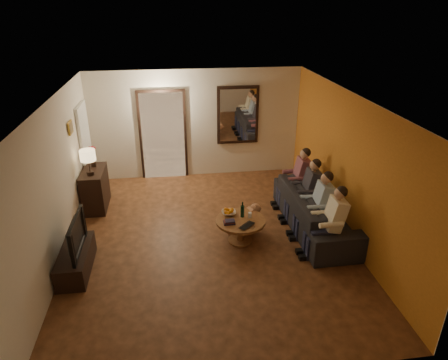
{
  "coord_description": "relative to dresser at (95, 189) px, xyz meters",
  "views": [
    {
      "loc": [
        -0.59,
        -6.21,
        4.08
      ],
      "look_at": [
        0.3,
        0.3,
        1.05
      ],
      "focal_mm": 32.0,
      "sensor_mm": 36.0,
      "label": 1
    }
  ],
  "objects": [
    {
      "name": "mirror_frame",
      "position": [
        3.25,
        1.38,
        1.08
      ],
      "size": [
        1.0,
        0.05,
        1.4
      ],
      "primitive_type": "cube",
      "color": "black",
      "rests_on": "back_wall"
    },
    {
      "name": "left_wall",
      "position": [
        -0.25,
        -1.58,
        0.88
      ],
      "size": [
        0.02,
        6.0,
        2.6
      ],
      "primitive_type": "cube",
      "color": "beige",
      "rests_on": "floor"
    },
    {
      "name": "flower_vase",
      "position": [
        0.0,
        0.22,
        0.64
      ],
      "size": [
        0.14,
        0.14,
        0.44
      ],
      "primitive_type": null,
      "color": "red",
      "rests_on": "dresser"
    },
    {
      "name": "wine_bottle",
      "position": [
        2.84,
        -1.61,
        0.19
      ],
      "size": [
        0.07,
        0.07,
        0.31
      ],
      "primitive_type": null,
      "color": "black",
      "rests_on": "coffee_table"
    },
    {
      "name": "framed_art",
      "position": [
        -0.22,
        -0.28,
        1.43
      ],
      "size": [
        0.03,
        0.28,
        0.24
      ],
      "primitive_type": "cube",
      "color": "#B28C33",
      "rests_on": "left_wall"
    },
    {
      "name": "book_stack",
      "position": [
        2.57,
        -1.81,
        0.07
      ],
      "size": [
        0.2,
        0.15,
        0.07
      ],
      "primitive_type": null,
      "color": "black",
      "rests_on": "coffee_table"
    },
    {
      "name": "wine_glass",
      "position": [
        2.97,
        -1.66,
        0.08
      ],
      "size": [
        0.06,
        0.06,
        0.1
      ],
      "primitive_type": "cylinder",
      "color": "silver",
      "rests_on": "coffee_table"
    },
    {
      "name": "person_b",
      "position": [
        4.21,
        -1.73,
        0.18
      ],
      "size": [
        0.6,
        0.4,
        1.2
      ],
      "primitive_type": null,
      "color": "tan",
      "rests_on": "sofa"
    },
    {
      "name": "back_wall",
      "position": [
        2.25,
        1.42,
        0.88
      ],
      "size": [
        5.0,
        0.02,
        2.6
      ],
      "primitive_type": "cube",
      "color": "beige",
      "rests_on": "floor"
    },
    {
      "name": "mirror_glass",
      "position": [
        3.25,
        1.35,
        1.08
      ],
      "size": [
        0.86,
        0.02,
        1.26
      ],
      "primitive_type": "cube",
      "color": "white",
      "rests_on": "back_wall"
    },
    {
      "name": "floor",
      "position": [
        2.25,
        -1.58,
        -0.42
      ],
      "size": [
        5.0,
        6.0,
        0.01
      ],
      "primitive_type": "cube",
      "color": "#402311",
      "rests_on": "ground"
    },
    {
      "name": "front_wall",
      "position": [
        2.25,
        -4.58,
        0.88
      ],
      "size": [
        5.0,
        0.02,
        2.6
      ],
      "primitive_type": "cube",
      "color": "beige",
      "rests_on": "floor"
    },
    {
      "name": "oranges",
      "position": [
        2.61,
        -1.49,
        0.13
      ],
      "size": [
        0.2,
        0.2,
        0.08
      ],
      "primitive_type": null,
      "color": "orange",
      "rests_on": "bowl"
    },
    {
      "name": "art_canvas",
      "position": [
        -0.21,
        -0.28,
        1.43
      ],
      "size": [
        0.01,
        0.22,
        0.18
      ],
      "primitive_type": "cube",
      "color": "brown",
      "rests_on": "left_wall"
    },
    {
      "name": "right_wall",
      "position": [
        4.75,
        -1.58,
        0.88
      ],
      "size": [
        0.02,
        6.0,
        2.6
      ],
      "primitive_type": "cube",
      "color": "beige",
      "rests_on": "floor"
    },
    {
      "name": "tv",
      "position": [
        0.0,
        -2.2,
        0.25
      ],
      "size": [
        0.99,
        0.13,
        0.57
      ],
      "primitive_type": "imported",
      "rotation": [
        0.0,
        0.0,
        1.57
      ],
      "color": "black",
      "rests_on": "tv_stand"
    },
    {
      "name": "dresser",
      "position": [
        0.0,
        0.0,
        0.0
      ],
      "size": [
        0.45,
        0.94,
        0.84
      ],
      "primitive_type": "cube",
      "color": "black",
      "rests_on": "floor"
    },
    {
      "name": "table_lamp",
      "position": [
        0.0,
        -0.22,
        0.69
      ],
      "size": [
        0.3,
        0.3,
        0.54
      ],
      "primitive_type": null,
      "color": "beige",
      "rests_on": "dresser"
    },
    {
      "name": "orange_accent",
      "position": [
        4.74,
        -1.58,
        0.88
      ],
      "size": [
        0.01,
        6.0,
        2.6
      ],
      "primitive_type": "cube",
      "color": "#B8691F",
      "rests_on": "right_wall"
    },
    {
      "name": "tv_stand",
      "position": [
        0.0,
        -2.2,
        -0.23
      ],
      "size": [
        0.45,
        1.16,
        0.39
      ],
      "primitive_type": "cube",
      "color": "black",
      "rests_on": "floor"
    },
    {
      "name": "person_a",
      "position": [
        4.21,
        -2.33,
        0.18
      ],
      "size": [
        0.6,
        0.4,
        1.2
      ],
      "primitive_type": null,
      "color": "tan",
      "rests_on": "sofa"
    },
    {
      "name": "fridge_glimpse",
      "position": [
        1.7,
        1.4,
        0.48
      ],
      "size": [
        0.45,
        0.03,
        1.7
      ],
      "primitive_type": "cube",
      "color": "silver",
      "rests_on": "floor"
    },
    {
      "name": "sofa",
      "position": [
        4.31,
        -1.43,
        -0.05
      ],
      "size": [
        2.56,
        1.03,
        0.74
      ],
      "primitive_type": "imported",
      "rotation": [
        0.0,
        0.0,
        1.59
      ],
      "color": "black",
      "rests_on": "floor"
    },
    {
      "name": "ceiling",
      "position": [
        2.25,
        -1.58,
        2.18
      ],
      "size": [
        5.0,
        6.0,
        0.01
      ],
      "primitive_type": "cube",
      "color": "white",
      "rests_on": "back_wall"
    },
    {
      "name": "bowl",
      "position": [
        2.61,
        -1.49,
        0.06
      ],
      "size": [
        0.26,
        0.26,
        0.06
      ],
      "primitive_type": "imported",
      "color": "white",
      "rests_on": "coffee_table"
    },
    {
      "name": "white_door",
      "position": [
        -0.21,
        0.72,
        0.6
      ],
      "size": [
        0.06,
        0.85,
        2.04
      ],
      "primitive_type": "cube",
      "color": "white",
      "rests_on": "floor"
    },
    {
      "name": "door_trim",
      "position": [
        1.45,
        1.39,
        0.63
      ],
      "size": [
        1.12,
        0.04,
        2.22
      ],
      "primitive_type": "cube",
      "color": "black",
      "rests_on": "floor"
    },
    {
      "name": "person_c",
      "position": [
        4.21,
        -1.13,
        0.18
      ],
      "size": [
        0.6,
        0.4,
        1.2
      ],
      "primitive_type": null,
      "color": "tan",
      "rests_on": "sofa"
    },
    {
      "name": "coffee_table",
      "position": [
        2.79,
        -1.71,
        -0.19
      ],
      "size": [
        1.02,
        1.02,
        0.45
      ],
      "primitive_type": "cylinder",
      "rotation": [
        0.0,
        0.0,
        0.16
      ],
      "color": "brown",
      "rests_on": "floor"
    },
    {
      "name": "laptop",
      "position": [
        2.89,
        -1.99,
        0.04
      ],
      "size": [
        0.38,
        0.38,
        0.03
      ],
      "primitive_type": "imported",
      "rotation": [
        0.0,
        0.0,
        0.75
      ],
      "color": "black",
      "rests_on": "coffee_table"
    },
    {
      "name": "kitchen_doorway",
      "position": [
        1.45,
        1.4,
        0.63
      ],
      "size": [
        1.0,
        0.06,
        2.1
      ],
      "primitive_type": "cube",
      "color": "#FFE0A5",
      "rests_on": "floor"
    },
    {
      "name": "person_d",
      "position": [
        4.21,
        -0.53,
        0.18
      ],
      "size": [
        0.6,
        0.4,
        1.2
      ],
      "primitive_type": null,
      "color": "tan",
      "rests_on": "sofa"
    },
    {
      "name": "dog",
      "position": [
        2.93,
        -1.4,
        -0.14
      ],
      "size": [
        0.61,
        0.41,
        0.56
      ],
      "primitive_type": null,
      "rotation": [
        0.0,
        0.0,
        0.33
      ],
      "color": "#B77654",
      "rests_on": "floor"
    }
  ]
}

